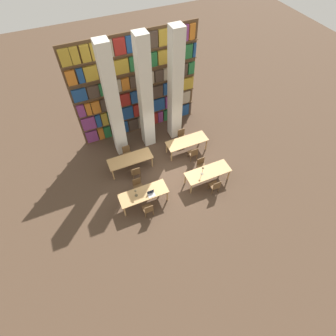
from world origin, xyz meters
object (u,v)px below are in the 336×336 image
object	(u,v)px
chair_3	(201,165)
reading_table_0	(144,194)
pillar_center	(145,97)
chair_7	(182,136)
chair_6	(193,153)
chair_2	(215,186)
desk_lamp_0	(136,192)
pillar_left	(113,105)
laptop	(151,194)
chair_1	(138,186)
reading_table_3	(187,142)
reading_table_2	(130,160)
chair_5	(127,153)
desk_lamp_1	(203,169)
chair_4	(136,172)
reading_table_1	(208,173)
pillar_right	(175,89)
chair_0	(148,209)

from	to	relation	value
chair_3	reading_table_0	bearing A→B (deg)	10.27
pillar_center	chair_7	distance (m)	3.13
chair_6	chair_2	bearing A→B (deg)	-89.78
desk_lamp_0	pillar_left	bearing A→B (deg)	84.07
laptop	chair_1	bearing A→B (deg)	110.99
chair_1	reading_table_3	distance (m)	3.59
reading_table_3	pillar_center	bearing A→B (deg)	137.59
chair_7	reading_table_2	bearing A→B (deg)	11.70
laptop	chair_5	size ratio (longest dim) A/B	0.37
pillar_left	reading_table_3	distance (m)	4.21
chair_1	chair_3	distance (m)	3.33
reading_table_3	chair_3	bearing A→B (deg)	-88.02
desk_lamp_1	chair_7	world-z (taller)	desk_lamp_1
chair_3	chair_6	bearing A→B (deg)	-89.42
reading_table_0	chair_4	size ratio (longest dim) A/B	2.56
reading_table_1	desk_lamp_1	bearing A→B (deg)	179.54
desk_lamp_0	chair_3	distance (m)	3.71
desk_lamp_0	laptop	distance (m)	0.71
chair_4	reading_table_1	bearing A→B (deg)	-26.97
reading_table_0	reading_table_3	xyz separation A→B (m)	(3.23, 2.15, 0.00)
desk_lamp_1	desk_lamp_0	bearing A→B (deg)	178.24
desk_lamp_0	pillar_right	bearing A→B (deg)	45.88
pillar_left	chair_4	distance (m)	3.32
pillar_center	reading_table_2	bearing A→B (deg)	-136.16
reading_table_1	reading_table_2	distance (m)	3.88
pillar_right	chair_1	world-z (taller)	pillar_right
chair_1	chair_0	bearing A→B (deg)	90.00
pillar_right	chair_2	xyz separation A→B (m)	(0.11, -4.40, -2.53)
chair_5	reading_table_1	bearing A→B (deg)	136.49
reading_table_0	chair_0	distance (m)	0.72
chair_5	chair_0	bearing A→B (deg)	87.14
pillar_right	reading_table_1	bearing A→B (deg)	-88.98
pillar_right	reading_table_3	xyz separation A→B (m)	(0.05, -1.48, -2.33)
laptop	chair_5	distance (m)	3.09
laptop	reading_table_1	xyz separation A→B (m)	(2.95, 0.12, -0.12)
chair_5	reading_table_3	distance (m)	3.19
reading_table_0	chair_2	world-z (taller)	chair_2
chair_4	chair_5	world-z (taller)	same
chair_1	chair_3	xyz separation A→B (m)	(3.33, -0.09, 0.00)
reading_table_2	chair_7	size ratio (longest dim) A/B	2.56
desk_lamp_1	chair_6	size ratio (longest dim) A/B	0.58
chair_0	chair_5	xyz separation A→B (m)	(0.18, 3.55, 0.00)
chair_4	chair_6	distance (m)	3.14
desk_lamp_0	reading_table_3	world-z (taller)	desk_lamp_0
chair_0	chair_1	distance (m)	1.37
reading_table_2	reading_table_0	bearing A→B (deg)	-92.66
chair_0	pillar_left	bearing A→B (deg)	88.80
laptop	reading_table_2	distance (m)	2.40
chair_3	pillar_center	bearing A→B (deg)	-61.14
chair_2	reading_table_3	distance (m)	2.93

